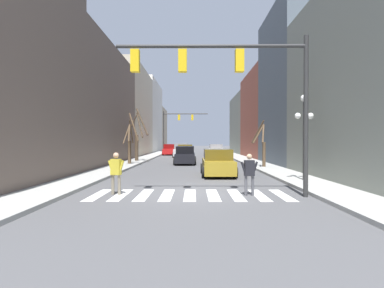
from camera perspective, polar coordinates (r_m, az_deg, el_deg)
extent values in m
plane|color=#4C4C4F|center=(12.42, -0.35, -9.22)|extent=(240.00, 240.00, 0.00)
cube|color=#9E9E99|center=(13.73, -25.25, -8.02)|extent=(2.19, 90.00, 0.15)
cube|color=#9E9E99|center=(13.60, 24.80, -8.10)|extent=(2.19, 90.00, 0.15)
cube|color=#66564C|center=(29.32, -19.67, 6.71)|extent=(6.00, 15.89, 10.52)
cube|color=#BCB299|center=(44.23, -12.75, 5.85)|extent=(6.00, 15.11, 12.36)
cube|color=beige|center=(59.29, -9.37, 4.99)|extent=(6.00, 15.63, 13.34)
cube|color=tan|center=(72.80, -7.53, 2.81)|extent=(6.00, 11.95, 9.87)
cube|color=#515B66|center=(28.37, 20.59, 10.01)|extent=(6.00, 9.57, 13.56)
cube|color=#934C3D|center=(38.31, 15.02, 5.23)|extent=(6.00, 11.79, 10.46)
cube|color=gray|center=(50.31, 11.45, 3.56)|extent=(6.00, 12.93, 9.46)
cube|color=white|center=(12.43, -17.45, -9.23)|extent=(0.45, 2.60, 0.01)
cube|color=white|center=(12.19, -13.36, -9.41)|extent=(0.45, 2.60, 0.01)
cube|color=white|center=(12.01, -9.13, -9.55)|extent=(0.45, 2.60, 0.01)
cube|color=white|center=(11.90, -4.79, -9.64)|extent=(0.45, 2.60, 0.01)
cube|color=white|center=(11.85, -0.39, -9.68)|extent=(0.45, 2.60, 0.01)
cube|color=white|center=(11.88, 4.02, -9.66)|extent=(0.45, 2.60, 0.01)
cube|color=white|center=(11.97, 8.39, -9.59)|extent=(0.45, 2.60, 0.01)
cube|color=white|center=(12.12, 12.66, -9.46)|extent=(0.45, 2.60, 0.01)
cube|color=white|center=(12.34, 16.80, -9.29)|extent=(0.45, 2.60, 0.01)
cylinder|color=#2D2D2D|center=(12.11, 20.87, 4.95)|extent=(0.18, 0.18, 6.09)
cylinder|color=#2D2D2D|center=(11.88, 3.64, 18.09)|extent=(7.16, 0.14, 0.14)
cube|color=yellow|center=(11.83, 9.04, 15.38)|extent=(0.32, 0.28, 0.84)
cube|color=yellow|center=(11.71, -1.81, 15.54)|extent=(0.32, 0.28, 0.84)
cube|color=yellow|center=(11.91, -10.77, 15.27)|extent=(0.32, 0.28, 0.84)
cylinder|color=#2D2D2D|center=(44.87, -5.45, 2.08)|extent=(0.18, 0.18, 6.56)
cylinder|color=#2D2D2D|center=(44.83, -1.21, 5.77)|extent=(6.63, 0.14, 0.14)
cube|color=yellow|center=(44.82, -2.49, 5.07)|extent=(0.32, 0.28, 0.84)
cube|color=yellow|center=(44.77, 0.06, 5.07)|extent=(0.32, 0.28, 0.84)
cylinder|color=black|center=(16.08, 20.56, 0.56)|extent=(0.12, 0.12, 3.94)
sphere|color=white|center=(16.22, 20.59, 8.17)|extent=(0.36, 0.36, 0.36)
sphere|color=white|center=(16.02, 19.50, 5.08)|extent=(0.31, 0.31, 0.31)
sphere|color=white|center=(16.24, 21.64, 5.01)|extent=(0.31, 0.31, 0.31)
cube|color=white|center=(44.40, 4.57, -1.40)|extent=(1.93, 4.21, 0.80)
cube|color=gray|center=(44.38, 4.57, -0.46)|extent=(1.77, 2.19, 0.65)
cylinder|color=black|center=(45.65, 3.21, -1.66)|extent=(0.22, 0.64, 0.64)
cylinder|color=black|center=(45.79, 5.67, -1.66)|extent=(0.22, 0.64, 0.64)
cylinder|color=black|center=(43.05, 3.39, -1.80)|extent=(0.22, 0.64, 0.64)
cylinder|color=black|center=(43.19, 5.99, -1.79)|extent=(0.22, 0.64, 0.64)
cube|color=#A38423|center=(18.41, 4.92, -4.23)|extent=(1.78, 4.25, 0.79)
cube|color=#594813|center=(18.36, 4.92, -1.99)|extent=(1.64, 2.21, 0.65)
cylinder|color=black|center=(19.69, 1.97, -4.64)|extent=(0.22, 0.64, 0.64)
cylinder|color=black|center=(19.83, 7.23, -4.61)|extent=(0.22, 0.64, 0.64)
cylinder|color=black|center=(17.07, 2.22, -5.45)|extent=(0.22, 0.64, 0.64)
cylinder|color=black|center=(17.22, 8.29, -5.40)|extent=(0.22, 0.64, 0.64)
cube|color=black|center=(27.48, -1.30, -2.62)|extent=(1.74, 4.56, 0.80)
cube|color=black|center=(27.45, -1.30, -1.10)|extent=(1.60, 2.37, 0.66)
cylinder|color=black|center=(26.08, 0.56, -3.36)|extent=(0.22, 0.64, 0.64)
cylinder|color=black|center=(26.13, -3.33, -3.35)|extent=(0.22, 0.64, 0.64)
cylinder|color=black|center=(28.90, 0.54, -2.97)|extent=(0.22, 0.64, 0.64)
cylinder|color=black|center=(28.95, -2.97, -2.97)|extent=(0.22, 0.64, 0.64)
cube|color=#A38423|center=(33.99, -1.27, -1.97)|extent=(1.71, 4.17, 0.84)
cube|color=#594813|center=(33.97, -1.27, -0.69)|extent=(1.58, 2.17, 0.69)
cylinder|color=black|center=(32.70, 0.20, -2.56)|extent=(0.22, 0.64, 0.64)
cylinder|color=black|center=(32.75, -2.87, -2.55)|extent=(0.22, 0.64, 0.64)
cylinder|color=black|center=(35.29, 0.21, -2.33)|extent=(0.22, 0.64, 0.64)
cylinder|color=black|center=(35.33, -2.63, -2.32)|extent=(0.22, 0.64, 0.64)
cube|color=red|center=(45.32, -4.22, -1.36)|extent=(1.85, 4.65, 0.80)
cube|color=maroon|center=(45.30, -4.22, -0.44)|extent=(1.71, 2.42, 0.65)
cylinder|color=black|center=(46.84, -5.23, -1.61)|extent=(0.22, 0.64, 0.64)
cylinder|color=black|center=(46.70, -2.92, -1.61)|extent=(0.22, 0.64, 0.64)
cylinder|color=black|center=(43.98, -5.59, -1.75)|extent=(0.22, 0.64, 0.64)
cylinder|color=black|center=(43.82, -3.13, -1.76)|extent=(0.22, 0.64, 0.64)
cube|color=silver|center=(39.60, -2.06, -1.58)|extent=(1.86, 4.84, 0.88)
cube|color=slate|center=(39.57, -2.06, -0.42)|extent=(1.71, 2.51, 0.72)
cylinder|color=black|center=(38.08, -0.72, -2.11)|extent=(0.22, 0.64, 0.64)
cylinder|color=black|center=(38.16, -3.57, -2.11)|extent=(0.22, 0.64, 0.64)
cylinder|color=black|center=(41.08, -0.65, -1.91)|extent=(0.22, 0.64, 0.64)
cylinder|color=black|center=(41.15, -3.29, -1.91)|extent=(0.22, 0.64, 0.64)
cylinder|color=#7A705B|center=(12.16, -13.69, -7.57)|extent=(0.12, 0.12, 0.79)
cylinder|color=#7A705B|center=(12.30, -14.85, -7.48)|extent=(0.12, 0.12, 0.79)
cube|color=gold|center=(12.15, -14.28, -4.25)|extent=(0.43, 0.31, 0.62)
sphere|color=tan|center=(12.12, -14.28, -2.11)|extent=(0.22, 0.22, 0.22)
cylinder|color=gold|center=(12.05, -13.37, -4.48)|extent=(0.28, 0.16, 0.60)
cylinder|color=gold|center=(12.27, -15.17, -4.40)|extent=(0.28, 0.16, 0.60)
cylinder|color=#4C4C51|center=(11.93, 11.49, -7.77)|extent=(0.11, 0.11, 0.77)
cylinder|color=#4C4C51|center=(11.84, 10.22, -7.84)|extent=(0.11, 0.11, 0.77)
cube|color=black|center=(11.81, 10.86, -4.52)|extent=(0.40, 0.27, 0.60)
sphere|color=tan|center=(11.78, 10.87, -2.38)|extent=(0.22, 0.22, 0.22)
cylinder|color=black|center=(11.88, 11.85, -4.68)|extent=(0.27, 0.12, 0.58)
cylinder|color=black|center=(11.74, 9.86, -4.74)|extent=(0.27, 0.12, 0.58)
cylinder|color=brown|center=(23.57, 13.55, -1.93)|extent=(0.25, 0.25, 1.87)
cylinder|color=brown|center=(23.03, 13.41, 1.96)|extent=(0.46, 1.11, 1.46)
cylinder|color=brown|center=(23.87, 12.41, 2.26)|extent=(0.87, 0.95, 1.82)
cylinder|color=brown|center=(23.32, 12.58, 1.93)|extent=(1.00, 0.43, 1.51)
cylinder|color=#473828|center=(30.32, -10.51, -0.71)|extent=(0.35, 0.35, 2.56)
cylinder|color=#473828|center=(29.84, -9.48, 4.19)|extent=(1.40, 1.04, 2.75)
cylinder|color=#473828|center=(30.58, -11.45, 3.46)|extent=(1.17, 0.39, 2.08)
cylinder|color=#473828|center=(29.67, -9.94, 3.60)|extent=(0.94, 1.38, 2.57)
cylinder|color=brown|center=(26.50, -11.82, -1.53)|extent=(0.29, 0.29, 1.98)
cylinder|color=brown|center=(26.15, -11.02, 3.20)|extent=(1.01, 0.71, 2.46)
cylinder|color=brown|center=(25.97, -12.41, 1.78)|extent=(0.37, 1.23, 1.61)
cylinder|color=brown|center=(26.87, -11.50, 2.30)|extent=(0.25, 0.89, 2.05)
cylinder|color=brown|center=(26.01, -11.90, 2.08)|extent=(0.28, 1.08, 1.54)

